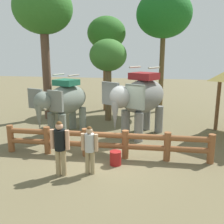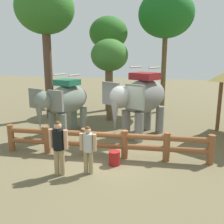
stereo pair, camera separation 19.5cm
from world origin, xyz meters
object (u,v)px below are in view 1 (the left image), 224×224
tourist_man_in_blue (90,147)px  tree_deep_back (43,11)px  tree_back_center (107,36)px  tree_far_right (108,57)px  tree_far_left (164,15)px  log_fence (105,141)px  tourist_woman_in_black (60,144)px  feed_bucket (116,158)px  elephant_near_left (64,102)px  elephant_center (141,98)px

tourist_man_in_blue → tree_deep_back: 9.21m
tree_back_center → tree_far_right: size_ratio=1.34×
tree_far_left → tree_deep_back: (-6.40, -3.09, -0.05)m
tree_back_center → tree_deep_back: 4.21m
tree_far_left → log_fence: bearing=-103.3°
tree_back_center → tree_deep_back: tree_deep_back is taller
log_fence → tree_far_right: tree_far_right is taller
log_fence → tree_deep_back: bearing=131.9°
tourist_woman_in_black → tourist_man_in_blue: 0.91m
tourist_woman_in_black → feed_bucket: bearing=34.5°
log_fence → elephant_near_left: (-2.41, 2.24, 0.98)m
tree_back_center → tree_deep_back: bearing=-135.3°
elephant_center → tree_deep_back: tree_deep_back is taller
feed_bucket → elephant_center: bearing=80.4°
log_fence → tree_back_center: 9.04m
tree_deep_back → feed_bucket: bearing=-48.4°
tourist_man_in_blue → feed_bucket: 1.23m
tree_far_right → tree_deep_back: tree_deep_back is taller
tree_far_right → tree_deep_back: size_ratio=0.60×
log_fence → tree_far_right: bearing=100.5°
elephant_near_left → tree_far_left: (4.32, 5.86, 4.42)m
log_fence → elephant_near_left: elephant_near_left is taller
elephant_near_left → tree_far_right: (1.45, 2.98, 1.94)m
feed_bucket → tree_far_left: bearing=80.8°
tourist_man_in_blue → tree_back_center: bearing=98.8°
tree_far_left → tree_back_center: tree_far_left is taller
tree_far_left → tree_back_center: bearing=-176.0°
tourist_woman_in_black → log_fence: bearing=57.7°
elephant_center → elephant_near_left: bearing=-173.2°
tourist_man_in_blue → tree_deep_back: size_ratio=0.21×
feed_bucket → tree_back_center: bearing=104.0°
elephant_center → tourist_man_in_blue: size_ratio=2.36×
log_fence → elephant_near_left: size_ratio=2.28×
elephant_near_left → tree_back_center: bearing=81.8°
tree_far_left → feed_bucket: bearing=-99.2°
feed_bucket → tree_far_right: bearing=104.1°
tourist_man_in_blue → tree_far_left: bearing=77.5°
log_fence → elephant_center: (1.04, 2.66, 1.18)m
feed_bucket → tourist_woman_in_black: bearing=-145.5°
tourist_woman_in_black → feed_bucket: 2.02m
log_fence → elephant_center: bearing=68.6°
log_fence → tree_deep_back: (-4.49, 5.01, 5.35)m
tourist_woman_in_black → tree_far_left: tree_far_left is taller
tree_far_right → feed_bucket: tree_far_right is taller
tree_far_left → feed_bucket: 10.53m
elephant_near_left → tourist_woman_in_black: 4.17m
log_fence → tree_far_left: size_ratio=1.02×
log_fence → tree_deep_back: size_ratio=1.03×
elephant_center → tree_back_center: 6.56m
log_fence → tourist_woman_in_black: (-1.05, -1.66, 0.41)m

